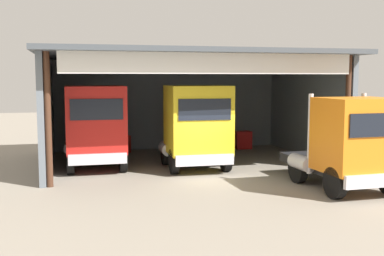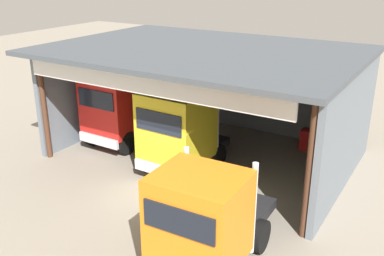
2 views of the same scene
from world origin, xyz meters
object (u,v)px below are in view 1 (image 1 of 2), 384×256
Objects in this scene: truck_yellow_center_right_bay at (196,125)px; tool_cart at (243,140)px; truck_orange_yard_outside at (349,143)px; oil_drum at (126,144)px; truck_red_center_left_bay at (95,126)px.

tool_cart is at bearing -126.55° from truck_yellow_center_right_bay.
truck_orange_yard_outside reaches higher than oil_drum.
truck_yellow_center_right_bay is at bearing -66.25° from oil_drum.
tool_cart is (6.61, -0.28, 0.05)m from oil_drum.
truck_red_center_left_bay is 1.07× the size of truck_yellow_center_right_bay.
truck_red_center_left_bay is 0.90× the size of truck_orange_yard_outside.
truck_red_center_left_bay is at bearing -37.80° from truck_orange_yard_outside.
tool_cart is at bearing -91.42° from truck_orange_yard_outside.
truck_yellow_center_right_bay is 4.41× the size of tool_cart.
tool_cart is (-0.11, 10.48, -1.22)m from truck_orange_yard_outside.
truck_orange_yard_outside is at bearing -58.03° from oil_drum.
tool_cart reaches higher than oil_drum.
oil_drum is 0.91× the size of tool_cart.
truck_red_center_left_bay reaches higher than tool_cart.
truck_red_center_left_bay is at bearing -111.06° from oil_drum.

